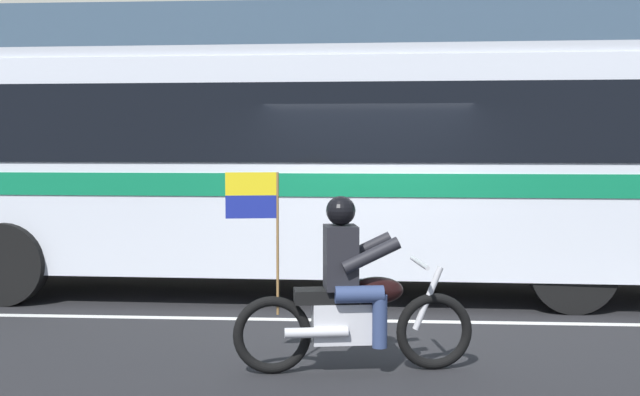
% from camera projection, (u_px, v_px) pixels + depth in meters
% --- Properties ---
extents(ground_plane, '(60.00, 60.00, 0.00)m').
position_uv_depth(ground_plane, '(367.00, 310.00, 9.85)').
color(ground_plane, black).
extents(sidewalk_curb, '(28.00, 3.80, 0.15)m').
position_uv_depth(sidewalk_curb, '(370.00, 250.00, 14.92)').
color(sidewalk_curb, gray).
rests_on(sidewalk_curb, ground_plane).
extents(lane_center_stripe, '(26.60, 0.14, 0.01)m').
position_uv_depth(lane_center_stripe, '(366.00, 321.00, 9.25)').
color(lane_center_stripe, silver).
rests_on(lane_center_stripe, ground_plane).
extents(transit_bus, '(12.00, 2.87, 3.22)m').
position_uv_depth(transit_bus, '(307.00, 154.00, 10.97)').
color(transit_bus, silver).
rests_on(transit_bus, ground_plane).
extents(motorcycle_with_rider, '(2.17, 0.72, 1.78)m').
position_uv_depth(motorcycle_with_rider, '(351.00, 297.00, 7.15)').
color(motorcycle_with_rider, black).
rests_on(motorcycle_with_rider, ground_plane).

